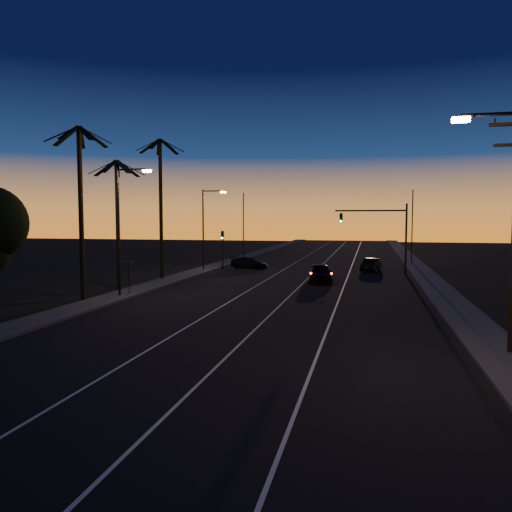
% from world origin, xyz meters
% --- Properties ---
extents(ground, '(220.00, 220.00, 0.00)m').
position_xyz_m(ground, '(0.00, 0.00, 0.00)').
color(ground, black).
rests_on(ground, ground).
extents(road, '(20.00, 170.00, 0.01)m').
position_xyz_m(road, '(0.00, 30.00, 0.01)').
color(road, black).
rests_on(road, ground).
extents(sidewalk_left, '(2.40, 170.00, 0.16)m').
position_xyz_m(sidewalk_left, '(-11.20, 30.00, 0.08)').
color(sidewalk_left, '#3E3E3B').
rests_on(sidewalk_left, ground).
extents(sidewalk_right, '(2.40, 170.00, 0.16)m').
position_xyz_m(sidewalk_right, '(11.20, 30.00, 0.08)').
color(sidewalk_right, '#3E3E3B').
rests_on(sidewalk_right, ground).
extents(lane_stripe_left, '(0.12, 160.00, 0.01)m').
position_xyz_m(lane_stripe_left, '(-3.00, 30.00, 0.02)').
color(lane_stripe_left, silver).
rests_on(lane_stripe_left, road).
extents(lane_stripe_mid, '(0.12, 160.00, 0.01)m').
position_xyz_m(lane_stripe_mid, '(0.50, 30.00, 0.02)').
color(lane_stripe_mid, silver).
rests_on(lane_stripe_mid, road).
extents(lane_stripe_right, '(0.12, 160.00, 0.01)m').
position_xyz_m(lane_stripe_right, '(4.00, 30.00, 0.02)').
color(lane_stripe_right, silver).
rests_on(lane_stripe_right, road).
extents(palm_near, '(4.25, 4.16, 11.53)m').
position_xyz_m(palm_near, '(-12.60, 18.00, 7.07)').
color(palm_near, black).
rests_on(palm_near, ground).
extents(palm_mid, '(4.25, 4.16, 10.03)m').
position_xyz_m(palm_mid, '(-13.20, 24.00, 6.25)').
color(palm_mid, black).
rests_on(palm_mid, ground).
extents(palm_far, '(4.25, 4.16, 12.53)m').
position_xyz_m(palm_far, '(-12.20, 30.00, 7.61)').
color(palm_far, black).
rests_on(palm_far, ground).
extents(streetlight_left_near, '(2.55, 0.26, 9.00)m').
position_xyz_m(streetlight_left_near, '(-10.70, 20.00, 5.32)').
color(streetlight_left_near, black).
rests_on(streetlight_left_near, ground).
extents(streetlight_left_far, '(2.55, 0.26, 8.50)m').
position_xyz_m(streetlight_left_far, '(-10.69, 38.00, 5.06)').
color(streetlight_left_far, black).
rests_on(streetlight_left_far, ground).
extents(street_sign, '(0.70, 0.06, 2.60)m').
position_xyz_m(street_sign, '(-10.80, 21.00, 1.66)').
color(street_sign, black).
rests_on(street_sign, ground).
extents(signal_mast, '(7.10, 0.41, 7.00)m').
position_xyz_m(signal_mast, '(7.14, 39.99, 4.78)').
color(signal_mast, black).
rests_on(signal_mast, ground).
extents(signal_post, '(0.28, 0.37, 4.20)m').
position_xyz_m(signal_post, '(-9.50, 39.98, 2.89)').
color(signal_post, black).
rests_on(signal_post, ground).
extents(far_pole_left, '(0.14, 0.14, 9.00)m').
position_xyz_m(far_pole_left, '(-11.00, 55.00, 4.50)').
color(far_pole_left, black).
rests_on(far_pole_left, ground).
extents(far_pole_right, '(0.14, 0.14, 9.00)m').
position_xyz_m(far_pole_right, '(11.00, 52.00, 4.50)').
color(far_pole_right, black).
rests_on(far_pole_right, ground).
extents(lead_car, '(2.52, 5.56, 1.65)m').
position_xyz_m(lead_car, '(1.86, 31.44, 0.83)').
color(lead_car, black).
rests_on(lead_car, road).
extents(right_car, '(2.26, 4.29, 1.34)m').
position_xyz_m(right_car, '(6.16, 41.46, 0.68)').
color(right_car, black).
rests_on(right_car, road).
extents(cross_car, '(4.61, 2.92, 1.24)m').
position_xyz_m(cross_car, '(-7.00, 41.84, 0.63)').
color(cross_car, black).
rests_on(cross_car, road).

